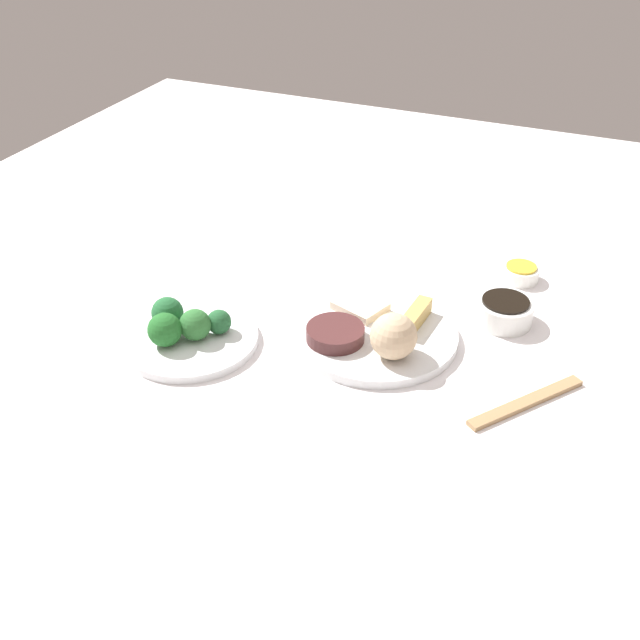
# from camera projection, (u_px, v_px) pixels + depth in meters

# --- Properties ---
(tabletop) EXTENTS (2.20, 2.20, 0.02)m
(tabletop) POSITION_uv_depth(u_px,v_px,m) (375.00, 344.00, 1.28)
(tabletop) COLOR white
(tabletop) RESTS_ON ground
(main_plate) EXTENTS (0.27, 0.27, 0.02)m
(main_plate) POSITION_uv_depth(u_px,v_px,m) (375.00, 336.00, 1.27)
(main_plate) COLOR white
(main_plate) RESTS_ON tabletop
(rice_scoop) EXTENTS (0.07, 0.07, 0.07)m
(rice_scoop) POSITION_uv_depth(u_px,v_px,m) (394.00, 336.00, 1.19)
(rice_scoop) COLOR tan
(rice_scoop) RESTS_ON main_plate
(spring_roll) EXTENTS (0.03, 0.10, 0.03)m
(spring_roll) POSITION_uv_depth(u_px,v_px,m) (415.00, 317.00, 1.27)
(spring_roll) COLOR tan
(spring_roll) RESTS_ON main_plate
(crab_rangoon_wonton) EXTENTS (0.10, 0.09, 0.01)m
(crab_rangoon_wonton) POSITION_uv_depth(u_px,v_px,m) (360.00, 306.00, 1.31)
(crab_rangoon_wonton) COLOR beige
(crab_rangoon_wonton) RESTS_ON main_plate
(stir_fry_heap) EXTENTS (0.09, 0.09, 0.02)m
(stir_fry_heap) POSITION_uv_depth(u_px,v_px,m) (335.00, 334.00, 1.24)
(stir_fry_heap) COLOR #492525
(stir_fry_heap) RESTS_ON main_plate
(broccoli_plate) EXTENTS (0.22, 0.22, 0.01)m
(broccoli_plate) POSITION_uv_depth(u_px,v_px,m) (190.00, 339.00, 1.26)
(broccoli_plate) COLOR white
(broccoli_plate) RESTS_ON tabletop
(broccoli_floret_0) EXTENTS (0.05, 0.05, 0.05)m
(broccoli_floret_0) POSITION_uv_depth(u_px,v_px,m) (195.00, 325.00, 1.24)
(broccoli_floret_0) COLOR #2D6C31
(broccoli_floret_0) RESTS_ON broccoli_plate
(broccoli_floret_1) EXTENTS (0.05, 0.05, 0.05)m
(broccoli_floret_1) POSITION_uv_depth(u_px,v_px,m) (167.00, 313.00, 1.27)
(broccoli_floret_1) COLOR #215E30
(broccoli_floret_1) RESTS_ON broccoli_plate
(broccoli_floret_2) EXTENTS (0.05, 0.05, 0.05)m
(broccoli_floret_2) POSITION_uv_depth(u_px,v_px,m) (165.00, 330.00, 1.22)
(broccoli_floret_2) COLOR #216326
(broccoli_floret_2) RESTS_ON broccoli_plate
(broccoli_floret_3) EXTENTS (0.04, 0.04, 0.04)m
(broccoli_floret_3) POSITION_uv_depth(u_px,v_px,m) (219.00, 322.00, 1.25)
(broccoli_floret_3) COLOR #22592F
(broccoli_floret_3) RESTS_ON broccoli_plate
(soy_sauce_bowl) EXTENTS (0.10, 0.10, 0.04)m
(soy_sauce_bowl) POSITION_uv_depth(u_px,v_px,m) (504.00, 312.00, 1.31)
(soy_sauce_bowl) COLOR white
(soy_sauce_bowl) RESTS_ON tabletop
(soy_sauce_bowl_liquid) EXTENTS (0.08, 0.08, 0.00)m
(soy_sauce_bowl_liquid) POSITION_uv_depth(u_px,v_px,m) (506.00, 301.00, 1.29)
(soy_sauce_bowl_liquid) COLOR black
(soy_sauce_bowl_liquid) RESTS_ON soy_sauce_bowl
(sauce_ramekin_hot_mustard) EXTENTS (0.07, 0.07, 0.03)m
(sauce_ramekin_hot_mustard) POSITION_uv_depth(u_px,v_px,m) (520.00, 274.00, 1.42)
(sauce_ramekin_hot_mustard) COLOR white
(sauce_ramekin_hot_mustard) RESTS_ON tabletop
(sauce_ramekin_hot_mustard_liquid) EXTENTS (0.05, 0.05, 0.00)m
(sauce_ramekin_hot_mustard_liquid) POSITION_uv_depth(u_px,v_px,m) (522.00, 267.00, 1.42)
(sauce_ramekin_hot_mustard_liquid) COLOR gold
(sauce_ramekin_hot_mustard_liquid) RESTS_ON sauce_ramekin_hot_mustard
(chopsticks_pair) EXTENTS (0.14, 0.18, 0.01)m
(chopsticks_pair) POSITION_uv_depth(u_px,v_px,m) (526.00, 402.00, 1.13)
(chopsticks_pair) COLOR #A27D52
(chopsticks_pair) RESTS_ON tabletop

